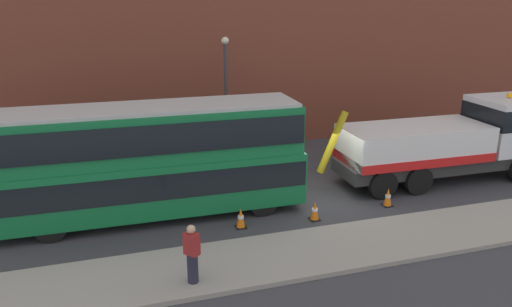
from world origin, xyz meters
The scene contains 9 objects.
ground_plane centered at (0.00, 0.00, 0.00)m, with size 120.00×120.00×0.00m, color #38383D.
near_kerb centered at (0.00, -4.20, 0.07)m, with size 60.00×2.80×0.15m, color gray.
recovery_tow_truck centered at (6.06, 0.08, 1.76)m, with size 10.16×2.80×3.67m.
double_decker_bus centered at (-6.58, 0.09, 2.23)m, with size 11.08×2.74×4.06m.
pedestrian_onlooker centered at (-5.97, -4.90, 0.99)m, with size 0.46×0.47×1.71m.
traffic_cone_near_bus centered at (-3.75, -1.80, 0.34)m, with size 0.36×0.36×0.72m.
traffic_cone_midway centered at (-1.07, -1.99, 0.34)m, with size 0.36×0.36×0.72m.
traffic_cone_near_truck centered at (2.08, -1.68, 0.34)m, with size 0.36×0.36×0.72m.
street_lamp centered at (-2.29, 5.93, 3.47)m, with size 0.36×0.36×5.83m.
Camera 1 is at (-7.85, -16.69, 7.64)m, focal length 34.64 mm.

